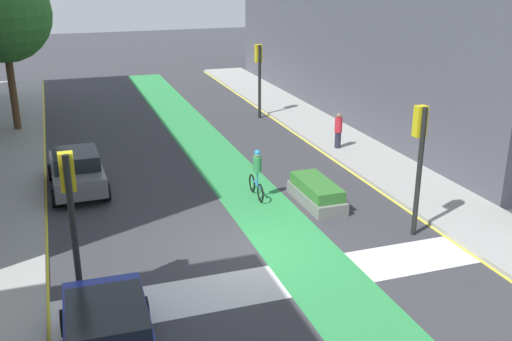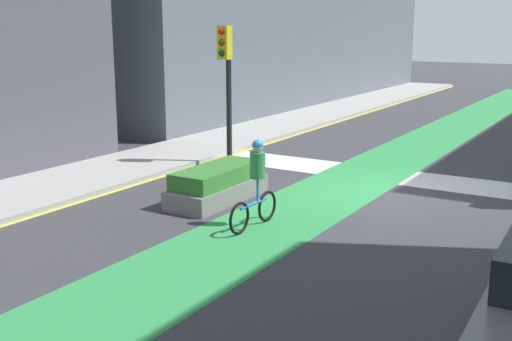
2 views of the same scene
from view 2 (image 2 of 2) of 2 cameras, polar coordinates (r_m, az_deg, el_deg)
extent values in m
plane|color=#38383D|center=(16.17, 11.52, -2.11)|extent=(120.00, 120.00, 0.00)
cube|color=#2D8C47|center=(16.60, 7.54, -1.54)|extent=(2.40, 60.00, 0.01)
cube|color=silver|center=(18.01, 13.71, -0.66)|extent=(12.00, 1.80, 0.01)
cube|color=#9E9E99|center=(19.88, -9.20, 1.02)|extent=(3.00, 60.00, 0.15)
cube|color=yellow|center=(18.97, -5.74, 0.34)|extent=(0.16, 60.00, 0.01)
cylinder|color=black|center=(18.64, -2.47, 6.61)|extent=(0.16, 0.16, 4.14)
cube|color=gold|center=(18.36, -2.87, 11.50)|extent=(0.35, 0.28, 0.95)
sphere|color=red|center=(18.24, -3.13, 12.43)|extent=(0.20, 0.20, 0.20)
sphere|color=#4C380C|center=(18.25, -3.12, 11.49)|extent=(0.20, 0.20, 0.20)
sphere|color=#0C3814|center=(18.26, -3.11, 10.55)|extent=(0.20, 0.20, 0.20)
cylinder|color=black|center=(10.17, 21.58, -10.03)|extent=(0.24, 0.65, 0.64)
torus|color=black|center=(12.75, -1.52, -4.35)|extent=(0.08, 0.68, 0.68)
torus|color=black|center=(13.59, 1.01, -3.25)|extent=(0.08, 0.68, 0.68)
cylinder|color=#2672BF|center=(13.12, -0.21, -3.03)|extent=(0.09, 0.95, 0.06)
cylinder|color=#2672BF|center=(13.16, 0.15, -1.75)|extent=(0.05, 0.05, 0.50)
cylinder|color=#338C4C|center=(13.04, 0.15, 0.48)|extent=(0.32, 0.32, 0.55)
sphere|color=beige|center=(12.96, 0.15, 2.15)|extent=(0.22, 0.22, 0.22)
sphere|color=#268CCC|center=(12.96, 0.15, 2.32)|extent=(0.23, 0.23, 0.23)
cube|color=slate|center=(15.22, -3.48, -1.93)|extent=(1.14, 2.86, 0.45)
cube|color=#33722D|center=(15.12, -3.51, -0.38)|extent=(1.03, 2.57, 0.40)
camera|label=1|loc=(30.33, 32.99, 18.81)|focal=41.80mm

